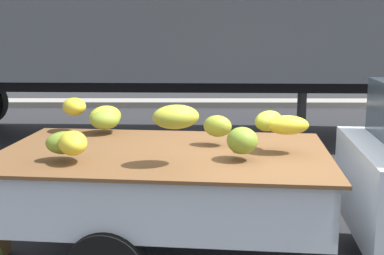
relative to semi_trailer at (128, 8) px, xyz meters
name	(u,v)px	position (x,y,z in m)	size (l,w,h in m)	color
curb_strip	(230,103)	(2.28, 4.25, -2.46)	(80.00, 0.80, 0.16)	gray
semi_trailer	(128,8)	(0.00, 0.00, 0.00)	(12.07, 2.93, 3.95)	#4C5156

